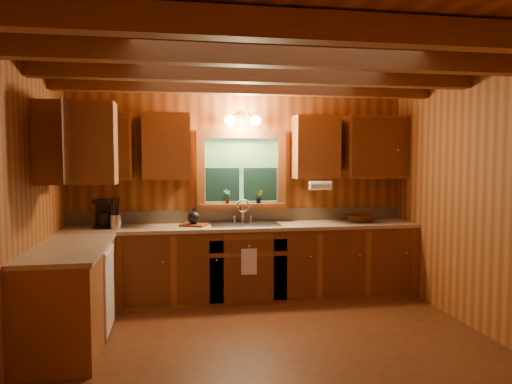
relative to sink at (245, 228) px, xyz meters
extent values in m
plane|color=#562D14|center=(0.00, -1.60, -0.86)|extent=(4.20, 4.20, 0.00)
plane|color=brown|center=(0.00, -1.60, 1.74)|extent=(4.20, 4.20, 0.00)
plane|color=brown|center=(0.00, 0.30, 0.44)|extent=(4.20, 0.00, 4.20)
plane|color=brown|center=(0.00, -3.50, 0.44)|extent=(4.20, 0.00, 4.20)
plane|color=brown|center=(-2.10, -1.60, 0.44)|extent=(0.00, 3.80, 3.80)
plane|color=brown|center=(2.10, -1.60, 0.44)|extent=(0.00, 3.80, 3.80)
cube|color=brown|center=(0.00, -2.80, 1.63)|extent=(4.20, 0.14, 0.18)
cube|color=brown|center=(0.00, -2.00, 1.63)|extent=(4.20, 0.14, 0.18)
cube|color=brown|center=(0.00, -1.20, 1.63)|extent=(4.20, 0.14, 0.18)
cube|color=brown|center=(0.00, -0.40, 1.63)|extent=(4.20, 0.14, 0.18)
cube|color=brown|center=(0.00, -0.01, -0.43)|extent=(4.20, 0.62, 0.86)
cube|color=brown|center=(-1.79, -1.12, -0.43)|extent=(0.62, 1.60, 0.86)
cube|color=tan|center=(0.00, -0.01, 0.02)|extent=(4.20, 0.66, 0.04)
cube|color=tan|center=(-1.78, -1.12, 0.02)|extent=(0.64, 1.60, 0.04)
cube|color=tan|center=(0.00, 0.28, 0.12)|extent=(4.20, 0.02, 0.16)
cube|color=white|center=(-1.47, -0.92, -0.43)|extent=(0.02, 0.60, 0.80)
cube|color=brown|center=(-1.70, 0.13, 0.98)|extent=(0.78, 0.34, 0.78)
cube|color=brown|center=(-0.92, 0.13, 0.98)|extent=(0.55, 0.34, 0.78)
cube|color=brown|center=(0.92, 0.13, 0.98)|extent=(0.55, 0.34, 0.78)
cube|color=brown|center=(1.70, 0.13, 0.98)|extent=(0.78, 0.34, 0.78)
cube|color=brown|center=(-1.93, -0.92, 0.98)|extent=(0.34, 1.10, 0.78)
cube|color=brown|center=(0.00, 0.26, 1.14)|extent=(1.12, 0.08, 0.10)
cube|color=brown|center=(0.00, 0.26, 0.24)|extent=(1.12, 0.08, 0.10)
cube|color=brown|center=(-0.51, 0.26, 0.69)|extent=(0.10, 0.08, 0.80)
cube|color=brown|center=(0.51, 0.26, 0.69)|extent=(0.10, 0.08, 0.80)
cube|color=#487C34|center=(0.00, 0.29, 0.69)|extent=(0.92, 0.01, 0.80)
cube|color=black|center=(-0.24, 0.27, 0.52)|extent=(0.42, 0.02, 0.42)
cube|color=black|center=(0.24, 0.27, 0.52)|extent=(0.42, 0.02, 0.42)
cylinder|color=black|center=(0.00, 0.27, 0.71)|extent=(0.92, 0.01, 0.01)
cube|color=brown|center=(0.00, 0.22, 0.26)|extent=(1.06, 0.14, 0.04)
cylinder|color=black|center=(0.00, 0.26, 1.37)|extent=(0.08, 0.03, 0.08)
cylinder|color=black|center=(-0.10, 0.20, 1.37)|extent=(0.09, 0.17, 0.08)
cylinder|color=black|center=(0.10, 0.20, 1.37)|extent=(0.09, 0.17, 0.08)
sphere|color=#FFE0A5|center=(-0.16, 0.14, 1.30)|extent=(0.13, 0.13, 0.13)
sphere|color=#FFE0A5|center=(0.16, 0.14, 1.30)|extent=(0.13, 0.13, 0.13)
cylinder|color=white|center=(0.92, -0.07, 0.51)|extent=(0.27, 0.11, 0.11)
cube|color=white|center=(0.00, -0.34, -0.34)|extent=(0.18, 0.01, 0.30)
cube|color=silver|center=(0.00, 0.00, 0.05)|extent=(0.82, 0.48, 0.02)
cube|color=#262628|center=(-0.19, 0.00, -0.02)|extent=(0.34, 0.40, 0.14)
cube|color=#262628|center=(0.19, 0.00, -0.02)|extent=(0.34, 0.40, 0.14)
cylinder|color=silver|center=(0.00, 0.18, 0.15)|extent=(0.04, 0.04, 0.22)
torus|color=silver|center=(0.00, 0.12, 0.26)|extent=(0.16, 0.02, 0.16)
cube|color=black|center=(-1.64, 0.03, 0.06)|extent=(0.18, 0.23, 0.03)
cube|color=black|center=(-1.64, 0.11, 0.22)|extent=(0.18, 0.08, 0.31)
cube|color=black|center=(-1.64, 0.01, 0.35)|extent=(0.18, 0.20, 0.04)
cylinder|color=black|center=(-1.64, 0.00, 0.15)|extent=(0.11, 0.11, 0.13)
cylinder|color=silver|center=(-1.50, -0.08, 0.12)|extent=(0.13, 0.13, 0.16)
cylinder|color=black|center=(-1.51, -0.09, 0.29)|extent=(0.03, 0.04, 0.24)
cylinder|color=black|center=(-1.50, -0.08, 0.29)|extent=(0.01, 0.01, 0.24)
cylinder|color=black|center=(-1.48, -0.07, 0.29)|extent=(0.03, 0.04, 0.24)
cylinder|color=black|center=(-1.47, -0.06, 0.29)|extent=(0.05, 0.06, 0.23)
cube|color=#5B2E13|center=(-0.61, -0.02, 0.06)|extent=(0.36, 0.31, 0.03)
sphere|color=black|center=(-0.61, -0.02, 0.14)|extent=(0.15, 0.15, 0.15)
cylinder|color=black|center=(-0.61, -0.02, 0.24)|extent=(0.02, 0.02, 0.04)
imported|color=#48230C|center=(1.49, 0.01, 0.09)|extent=(0.41, 0.41, 0.09)
imported|color=#5B2E13|center=(-0.19, 0.22, 0.38)|extent=(0.11, 0.10, 0.18)
imported|color=#5B2E13|center=(0.21, 0.20, 0.37)|extent=(0.10, 0.08, 0.17)
camera|label=1|loc=(-0.84, -5.69, 0.83)|focal=33.71mm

